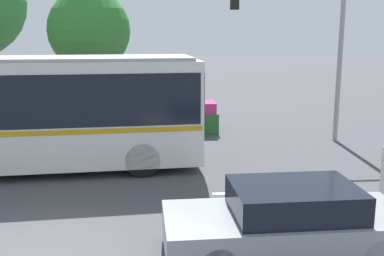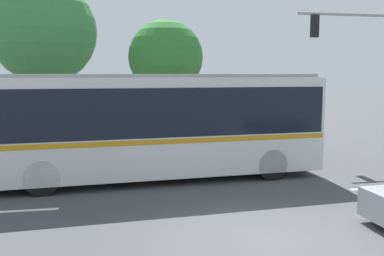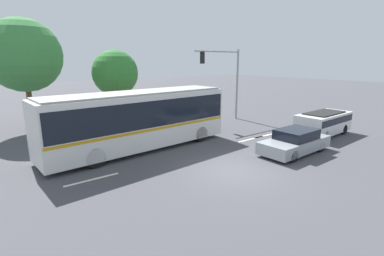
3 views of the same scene
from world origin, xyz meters
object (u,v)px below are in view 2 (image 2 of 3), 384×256
(traffic_light_pole, at_px, (373,58))
(street_tree_left, at_px, (44,32))
(street_tree_centre, at_px, (166,58))
(city_bus, at_px, (149,120))

(traffic_light_pole, bearing_deg, street_tree_left, -23.70)
(street_tree_left, xyz_separation_m, street_tree_centre, (5.76, -2.36, -1.32))
(city_bus, bearing_deg, traffic_light_pole, 12.92)
(street_tree_left, bearing_deg, traffic_light_pole, -23.70)
(street_tree_left, bearing_deg, city_bus, -65.16)
(traffic_light_pole, height_order, street_tree_centre, traffic_light_pole)
(city_bus, distance_m, traffic_light_pole, 10.53)
(traffic_light_pole, distance_m, street_tree_centre, 9.20)
(city_bus, height_order, street_tree_left, street_tree_left)
(traffic_light_pole, bearing_deg, street_tree_centre, -24.68)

